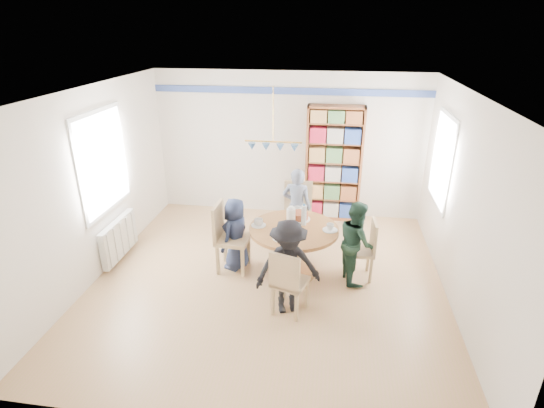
% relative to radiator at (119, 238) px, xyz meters
% --- Properties ---
extents(ground, '(5.00, 5.00, 0.00)m').
position_rel_radiator_xyz_m(ground, '(2.42, -0.30, -0.35)').
color(ground, tan).
extents(room_shell, '(5.00, 5.00, 5.00)m').
position_rel_radiator_xyz_m(room_shell, '(2.16, 0.57, 1.30)').
color(room_shell, white).
rests_on(room_shell, ground).
extents(radiator, '(0.12, 1.00, 0.60)m').
position_rel_radiator_xyz_m(radiator, '(0.00, 0.00, 0.00)').
color(radiator, silver).
rests_on(radiator, ground).
extents(dining_table, '(1.30, 1.30, 0.75)m').
position_rel_radiator_xyz_m(dining_table, '(2.75, -0.02, 0.21)').
color(dining_table, olive).
rests_on(dining_table, ground).
extents(chair_left, '(0.49, 0.49, 1.06)m').
position_rel_radiator_xyz_m(chair_left, '(1.76, -0.05, 0.24)').
color(chair_left, tan).
rests_on(chair_left, ground).
extents(chair_right, '(0.43, 0.43, 0.91)m').
position_rel_radiator_xyz_m(chair_right, '(3.79, 0.02, 0.15)').
color(chair_right, tan).
rests_on(chair_right, ground).
extents(chair_far, '(0.48, 0.48, 1.06)m').
position_rel_radiator_xyz_m(chair_far, '(2.72, 0.98, 0.23)').
color(chair_far, tan).
rests_on(chair_far, ground).
extents(chair_near, '(0.51, 0.51, 0.92)m').
position_rel_radiator_xyz_m(chair_near, '(2.78, -1.02, 0.16)').
color(chair_near, tan).
rests_on(chair_near, ground).
extents(person_left, '(0.53, 0.64, 1.13)m').
position_rel_radiator_xyz_m(person_left, '(1.88, 0.01, 0.21)').
color(person_left, '#1B233D').
rests_on(person_left, ground).
extents(person_right, '(0.59, 0.69, 1.22)m').
position_rel_radiator_xyz_m(person_right, '(3.65, -0.06, 0.26)').
color(person_right, '#183124').
rests_on(person_right, ground).
extents(person_far, '(0.52, 0.38, 1.33)m').
position_rel_radiator_xyz_m(person_far, '(2.71, 0.92, 0.32)').
color(person_far, gray).
rests_on(person_far, ground).
extents(person_near, '(0.95, 0.74, 1.29)m').
position_rel_radiator_xyz_m(person_near, '(2.78, -0.93, 0.29)').
color(person_near, black).
rests_on(person_near, ground).
extents(bookshelf, '(1.02, 0.31, 2.14)m').
position_rel_radiator_xyz_m(bookshelf, '(3.27, 2.04, 0.70)').
color(bookshelf, brown).
rests_on(bookshelf, ground).
extents(tableware, '(1.25, 1.25, 0.33)m').
position_rel_radiator_xyz_m(tableware, '(2.73, 0.00, 0.47)').
color(tableware, white).
rests_on(tableware, dining_table).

